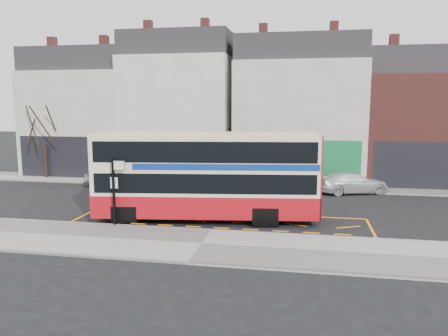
% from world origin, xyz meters
% --- Properties ---
extents(ground, '(120.00, 120.00, 0.00)m').
position_xyz_m(ground, '(0.00, 0.00, 0.00)').
color(ground, black).
rests_on(ground, ground).
extents(pavement, '(40.00, 4.00, 0.15)m').
position_xyz_m(pavement, '(0.00, -2.30, 0.07)').
color(pavement, '#A29E99').
rests_on(pavement, ground).
extents(kerb, '(40.00, 0.15, 0.15)m').
position_xyz_m(kerb, '(0.00, -0.38, 0.07)').
color(kerb, gray).
rests_on(kerb, ground).
extents(far_pavement, '(50.00, 3.00, 0.15)m').
position_xyz_m(far_pavement, '(0.00, 11.00, 0.07)').
color(far_pavement, '#A29E99').
rests_on(far_pavement, ground).
extents(road_markings, '(14.00, 3.40, 0.01)m').
position_xyz_m(road_markings, '(0.00, 1.60, 0.01)').
color(road_markings, '#FFAC0D').
rests_on(road_markings, ground).
extents(terrace_far_left, '(8.00, 8.01, 10.80)m').
position_xyz_m(terrace_far_left, '(-13.50, 14.99, 4.82)').
color(terrace_far_left, white).
rests_on(terrace_far_left, ground).
extents(terrace_left, '(8.00, 8.01, 11.80)m').
position_xyz_m(terrace_left, '(-5.50, 14.99, 5.32)').
color(terrace_left, white).
rests_on(terrace_left, ground).
extents(terrace_green_shop, '(9.00, 8.01, 11.30)m').
position_xyz_m(terrace_green_shop, '(3.50, 14.99, 5.07)').
color(terrace_green_shop, white).
rests_on(terrace_green_shop, ground).
extents(terrace_right, '(9.00, 8.01, 10.30)m').
position_xyz_m(terrace_right, '(12.50, 14.99, 4.57)').
color(terrace_right, brown).
rests_on(terrace_right, ground).
extents(double_decker_bus, '(10.84, 3.84, 4.24)m').
position_xyz_m(double_decker_bus, '(-0.63, 1.63, 2.23)').
color(double_decker_bus, '#FFE6C2').
rests_on(double_decker_bus, ground).
extents(bus_stop_post, '(0.75, 0.13, 3.04)m').
position_xyz_m(bus_stop_post, '(-4.44, -0.39, 1.97)').
color(bus_stop_post, black).
rests_on(bus_stop_post, pavement).
extents(car_silver, '(3.82, 1.81, 1.26)m').
position_xyz_m(car_silver, '(-8.74, 8.57, 0.63)').
color(car_silver, '#A6A6AB').
rests_on(car_silver, ground).
extents(car_grey, '(4.86, 2.36, 1.53)m').
position_xyz_m(car_grey, '(-0.78, 9.29, 0.77)').
color(car_grey, '#3C3E43').
rests_on(car_grey, ground).
extents(car_white, '(4.89, 3.27, 1.32)m').
position_xyz_m(car_white, '(6.96, 9.61, 0.66)').
color(car_white, silver).
rests_on(car_white, ground).
extents(street_tree_left, '(3.25, 3.25, 7.01)m').
position_xyz_m(street_tree_left, '(-15.02, 10.75, 4.79)').
color(street_tree_left, '#311F16').
rests_on(street_tree_left, ground).
extents(street_tree_right, '(2.18, 2.18, 4.70)m').
position_xyz_m(street_tree_right, '(8.53, 12.21, 3.20)').
color(street_tree_right, '#311F16').
rests_on(street_tree_right, ground).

